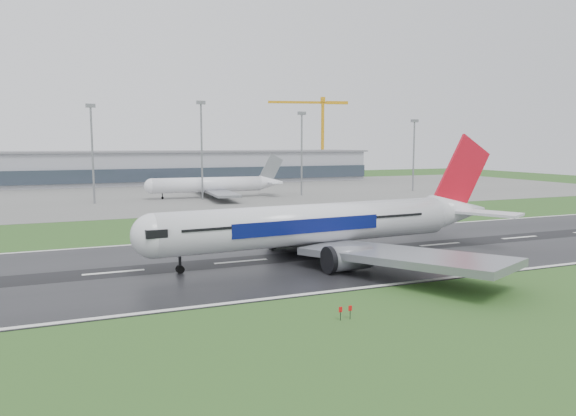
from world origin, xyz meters
name	(u,v)px	position (x,y,z in m)	size (l,w,h in m)	color
ground	(241,262)	(0.00, 0.00, 0.00)	(520.00, 520.00, 0.00)	#28501D
runway	(241,262)	(0.00, 0.00, 0.05)	(400.00, 45.00, 0.10)	black
apron	(143,195)	(0.00, 125.00, 0.04)	(400.00, 130.00, 0.08)	slate
terminal	(126,168)	(0.00, 185.00, 7.50)	(240.00, 36.00, 15.00)	gray
main_airliner	(336,198)	(16.12, -2.51, 10.15)	(68.09, 64.85, 20.10)	silver
parked_airliner	(214,177)	(22.34, 104.69, 7.57)	(51.12, 47.59, 14.98)	white
tower_crane	(323,137)	(111.63, 200.00, 22.83)	(46.37, 2.53, 45.65)	orange
runway_sign	(491,276)	(29.96, -24.45, 0.52)	(2.30, 0.26, 1.04)	black
floodmast_2	(93,156)	(-18.25, 100.00, 15.32)	(0.64, 0.64, 30.63)	gray
floodmast_3	(202,152)	(17.15, 100.00, 16.29)	(0.64, 0.64, 32.59)	gray
floodmast_4	(302,156)	(54.65, 100.00, 14.88)	(0.64, 0.64, 29.76)	gray
floodmast_5	(414,157)	(104.17, 100.00, 13.89)	(0.64, 0.64, 27.79)	gray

